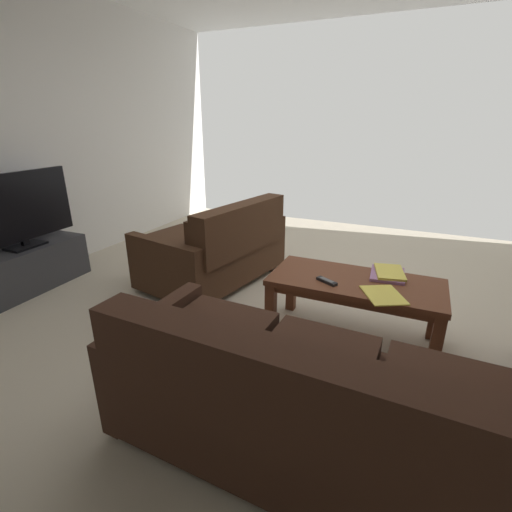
{
  "coord_description": "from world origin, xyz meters",
  "views": [
    {
      "loc": [
        -0.65,
        2.71,
        1.54
      ],
      "look_at": [
        0.22,
        0.75,
        0.74
      ],
      "focal_mm": 25.85,
      "sensor_mm": 36.0,
      "label": 1
    }
  ],
  "objects_px": {
    "sofa_main": "(303,403)",
    "coffee_table": "(355,289)",
    "book_stack": "(388,273)",
    "loose_magazine": "(383,295)",
    "loveseat_near": "(217,248)",
    "tv_remote": "(327,281)",
    "flat_tv": "(17,209)",
    "tv_stand": "(31,268)"
  },
  "relations": [
    {
      "from": "coffee_table",
      "to": "loose_magazine",
      "type": "height_order",
      "value": "loose_magazine"
    },
    {
      "from": "coffee_table",
      "to": "tv_remote",
      "type": "xyz_separation_m",
      "value": [
        0.18,
        0.13,
        0.08
      ]
    },
    {
      "from": "sofa_main",
      "to": "tv_stand",
      "type": "distance_m",
      "value": 3.04
    },
    {
      "from": "tv_stand",
      "to": "tv_remote",
      "type": "height_order",
      "value": "tv_remote"
    },
    {
      "from": "sofa_main",
      "to": "loveseat_near",
      "type": "bearing_deg",
      "value": -50.23
    },
    {
      "from": "sofa_main",
      "to": "flat_tv",
      "type": "relative_size",
      "value": 1.78
    },
    {
      "from": "sofa_main",
      "to": "loose_magazine",
      "type": "distance_m",
      "value": 1.03
    },
    {
      "from": "tv_stand",
      "to": "loveseat_near",
      "type": "bearing_deg",
      "value": -150.15
    },
    {
      "from": "sofa_main",
      "to": "loose_magazine",
      "type": "height_order",
      "value": "sofa_main"
    },
    {
      "from": "loveseat_near",
      "to": "tv_remote",
      "type": "relative_size",
      "value": 9.31
    },
    {
      "from": "sofa_main",
      "to": "flat_tv",
      "type": "height_order",
      "value": "flat_tv"
    },
    {
      "from": "book_stack",
      "to": "loveseat_near",
      "type": "bearing_deg",
      "value": -11.71
    },
    {
      "from": "loveseat_near",
      "to": "book_stack",
      "type": "height_order",
      "value": "loveseat_near"
    },
    {
      "from": "sofa_main",
      "to": "tv_remote",
      "type": "height_order",
      "value": "sofa_main"
    },
    {
      "from": "loveseat_near",
      "to": "flat_tv",
      "type": "relative_size",
      "value": 1.4
    },
    {
      "from": "loose_magazine",
      "to": "tv_stand",
      "type": "bearing_deg",
      "value": -24.52
    },
    {
      "from": "sofa_main",
      "to": "book_stack",
      "type": "relative_size",
      "value": 5.92
    },
    {
      "from": "sofa_main",
      "to": "flat_tv",
      "type": "xyz_separation_m",
      "value": [
        2.93,
        -0.8,
        0.43
      ]
    },
    {
      "from": "book_stack",
      "to": "flat_tv",
      "type": "bearing_deg",
      "value": 9.87
    },
    {
      "from": "loveseat_near",
      "to": "coffee_table",
      "type": "bearing_deg",
      "value": 160.42
    },
    {
      "from": "sofa_main",
      "to": "coffee_table",
      "type": "relative_size",
      "value": 1.6
    },
    {
      "from": "flat_tv",
      "to": "loveseat_near",
      "type": "bearing_deg",
      "value": -150.09
    },
    {
      "from": "book_stack",
      "to": "loose_magazine",
      "type": "distance_m",
      "value": 0.35
    },
    {
      "from": "loveseat_near",
      "to": "book_stack",
      "type": "bearing_deg",
      "value": 168.29
    },
    {
      "from": "loveseat_near",
      "to": "flat_tv",
      "type": "height_order",
      "value": "flat_tv"
    },
    {
      "from": "tv_stand",
      "to": "tv_remote",
      "type": "bearing_deg",
      "value": -174.88
    },
    {
      "from": "coffee_table",
      "to": "loose_magazine",
      "type": "distance_m",
      "value": 0.28
    },
    {
      "from": "book_stack",
      "to": "tv_remote",
      "type": "relative_size",
      "value": 1.99
    },
    {
      "from": "coffee_table",
      "to": "flat_tv",
      "type": "relative_size",
      "value": 1.11
    },
    {
      "from": "sofa_main",
      "to": "loveseat_near",
      "type": "distance_m",
      "value": 2.19
    },
    {
      "from": "loveseat_near",
      "to": "tv_stand",
      "type": "distance_m",
      "value": 1.78
    },
    {
      "from": "book_stack",
      "to": "tv_stand",
      "type": "bearing_deg",
      "value": 9.84
    },
    {
      "from": "tv_stand",
      "to": "sofa_main",
      "type": "bearing_deg",
      "value": 164.76
    },
    {
      "from": "sofa_main",
      "to": "coffee_table",
      "type": "xyz_separation_m",
      "value": [
        -0.02,
        -1.18,
        0.05
      ]
    },
    {
      "from": "loveseat_near",
      "to": "tv_stand",
      "type": "relative_size",
      "value": 1.43
    },
    {
      "from": "loveseat_near",
      "to": "book_stack",
      "type": "relative_size",
      "value": 4.68
    },
    {
      "from": "book_stack",
      "to": "loose_magazine",
      "type": "xyz_separation_m",
      "value": [
        -0.0,
        0.35,
        -0.01
      ]
    },
    {
      "from": "coffee_table",
      "to": "book_stack",
      "type": "relative_size",
      "value": 3.71
    },
    {
      "from": "loveseat_near",
      "to": "coffee_table",
      "type": "xyz_separation_m",
      "value": [
        -1.41,
        0.5,
        0.05
      ]
    },
    {
      "from": "loveseat_near",
      "to": "flat_tv",
      "type": "distance_m",
      "value": 1.82
    },
    {
      "from": "sofa_main",
      "to": "loveseat_near",
      "type": "xyz_separation_m",
      "value": [
        1.4,
        -1.68,
        0.0
      ]
    },
    {
      "from": "tv_remote",
      "to": "loose_magazine",
      "type": "distance_m",
      "value": 0.39
    }
  ]
}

